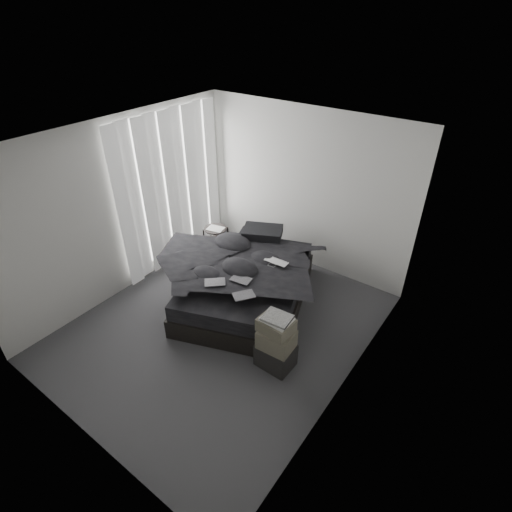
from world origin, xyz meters
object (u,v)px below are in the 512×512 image
Objects in this scene: bed at (247,292)px; box_lower at (276,355)px; laptop at (274,259)px; side_stand at (217,246)px.

bed is 4.94× the size of box_lower.
bed is at bearing -154.50° from laptop.
laptop reaches higher than side_stand.
laptop is at bearing 7.50° from bed.
laptop is 1.36m from box_lower.
box_lower is at bearing -31.87° from side_stand.
laptop is 0.50× the size of side_stand.
laptop is (0.35, 0.19, 0.64)m from bed.
laptop is at bearing 125.38° from box_lower.
bed is 3.15× the size of side_stand.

